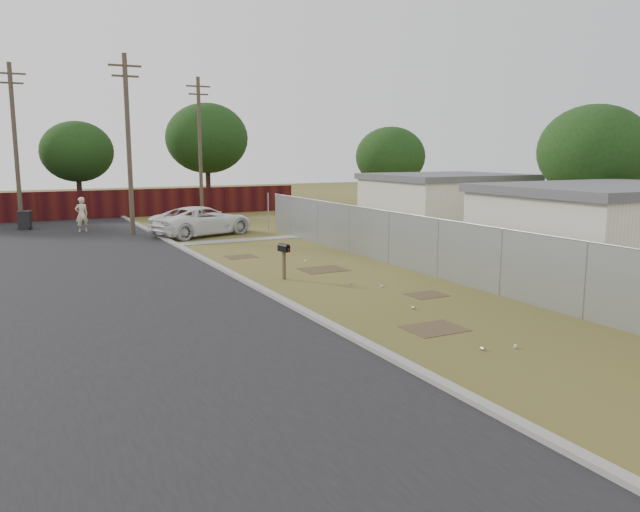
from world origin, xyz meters
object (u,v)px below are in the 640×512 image
pickup_truck (203,221)px  mailbox (284,251)px  trash_bin (25,220)px  pedestrian (82,215)px

pickup_truck → mailbox: bearing=156.6°
trash_bin → pickup_truck: bearing=-39.7°
mailbox → trash_bin: (-7.20, 18.76, -0.43)m
mailbox → trash_bin: size_ratio=1.17×
pedestrian → trash_bin: size_ratio=1.81×
pickup_truck → pedestrian: size_ratio=2.87×
pedestrian → trash_bin: pedestrian is taller
pickup_truck → pedestrian: bearing=32.5°
mailbox → trash_bin: mailbox is taller
trash_bin → mailbox: bearing=-69.0°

